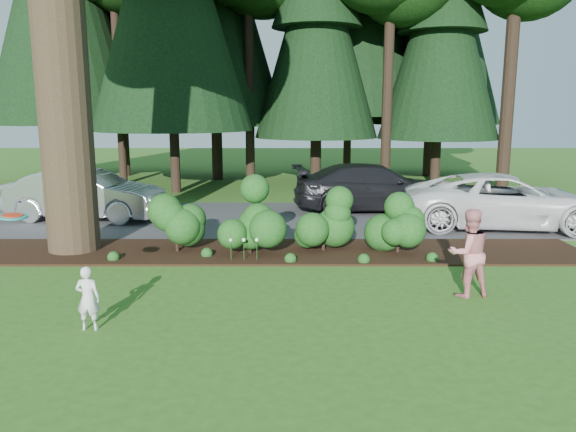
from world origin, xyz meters
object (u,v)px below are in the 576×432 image
object	(u,v)px
frisbee	(12,216)
child	(88,298)
car_silver_wagon	(86,194)
car_white_suv	(504,201)
car_dark_suv	(374,187)
adult	(469,253)

from	to	relation	value
frisbee	child	bearing A→B (deg)	5.76
car_silver_wagon	child	distance (m)	9.48
child	frisbee	distance (m)	1.70
car_white_suv	child	bearing A→B (deg)	135.65
car_white_suv	car_dark_suv	distance (m)	4.43
car_white_suv	car_dark_suv	xyz separation A→B (m)	(-3.40, 2.84, 0.01)
car_dark_suv	frisbee	xyz separation A→B (m)	(-7.19, -10.66, 1.05)
car_silver_wagon	child	size ratio (longest dim) A/B	4.63
car_white_suv	adult	distance (m)	6.75
car_white_suv	adult	size ratio (longest dim) A/B	3.41
car_dark_suv	frisbee	world-z (taller)	frisbee
frisbee	car_white_suv	bearing A→B (deg)	36.44
car_silver_wagon	car_dark_suv	distance (m)	9.47
child	frisbee	size ratio (longest dim) A/B	2.38
car_silver_wagon	adult	size ratio (longest dim) A/B	2.92
car_dark_suv	child	world-z (taller)	car_dark_suv
car_dark_suv	adult	distance (m)	8.91
child	frisbee	bearing A→B (deg)	7.45
car_silver_wagon	car_white_suv	xyz separation A→B (m)	(12.73, -1.22, -0.01)
car_silver_wagon	adult	world-z (taller)	adult
child	adult	bearing A→B (deg)	-164.21
adult	child	bearing A→B (deg)	3.34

